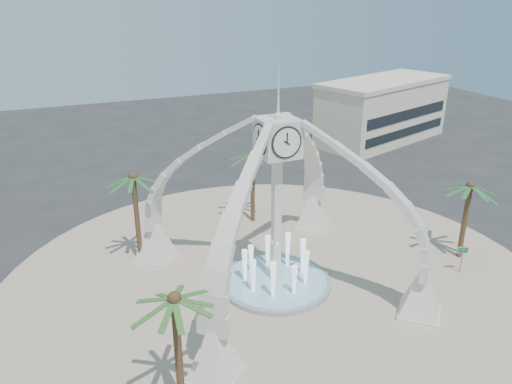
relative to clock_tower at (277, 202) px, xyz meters
name	(u,v)px	position (x,y,z in m)	size (l,w,h in m)	color
ground	(275,284)	(0.00, 0.00, -6.49)	(140.00, 140.00, 0.00)	#282828
plaza	(275,284)	(0.00, 0.00, -6.46)	(40.00, 40.00, 0.06)	tan
clock_tower	(277,202)	(0.00, 0.00, 0.00)	(17.94, 17.94, 16.30)	silver
fountain	(275,281)	(0.00, 0.00, -6.20)	(8.00, 8.00, 3.62)	#969699
building_ne	(383,110)	(30.00, 28.00, -2.18)	(21.87, 14.17, 8.60)	beige
palm_east	(471,186)	(15.24, -2.22, -0.42)	(5.72, 5.72, 6.97)	brown
palm_west	(133,178)	(-8.27, 7.09, 0.57)	(4.95, 4.95, 7.96)	brown
palm_north	(253,155)	(2.77, 10.56, -0.06)	(4.73, 4.73, 7.31)	brown
palm_south	(175,300)	(-9.31, -8.29, -0.11)	(5.16, 5.16, 7.29)	brown
street_sign	(462,254)	(13.45, -4.13, -4.83)	(0.81, 0.32, 2.33)	slate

